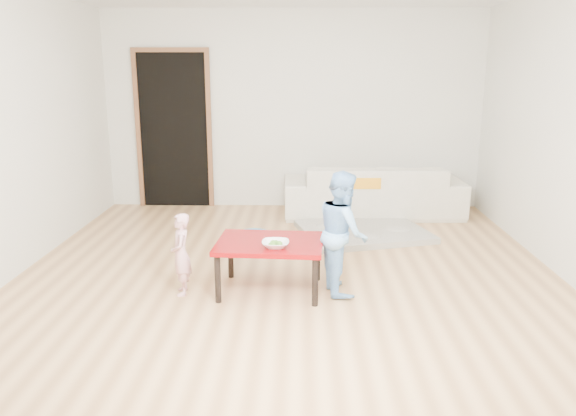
{
  "coord_description": "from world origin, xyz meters",
  "views": [
    {
      "loc": [
        0.12,
        -5.04,
        1.89
      ],
      "look_at": [
        0.0,
        -0.2,
        0.65
      ],
      "focal_mm": 35.0,
      "sensor_mm": 36.0,
      "label": 1
    }
  ],
  "objects_px": {
    "child_pink": "(181,254)",
    "child_blue": "(343,232)",
    "sofa": "(373,189)",
    "bowl": "(276,244)",
    "basin": "(253,240)",
    "red_table": "(270,266)"
  },
  "relations": [
    {
      "from": "child_pink",
      "to": "child_blue",
      "type": "xyz_separation_m",
      "value": [
        1.35,
        0.1,
        0.17
      ]
    },
    {
      "from": "child_pink",
      "to": "child_blue",
      "type": "relative_size",
      "value": 0.67
    },
    {
      "from": "sofa",
      "to": "red_table",
      "type": "relative_size",
      "value": 2.55
    },
    {
      "from": "child_pink",
      "to": "bowl",
      "type": "bearing_deg",
      "value": 73.15
    },
    {
      "from": "sofa",
      "to": "bowl",
      "type": "distance_m",
      "value": 2.97
    },
    {
      "from": "child_blue",
      "to": "sofa",
      "type": "bearing_deg",
      "value": -21.86
    },
    {
      "from": "red_table",
      "to": "bowl",
      "type": "xyz_separation_m",
      "value": [
        0.06,
        -0.16,
        0.25
      ]
    },
    {
      "from": "child_blue",
      "to": "basin",
      "type": "relative_size",
      "value": 2.45
    },
    {
      "from": "child_pink",
      "to": "basin",
      "type": "xyz_separation_m",
      "value": [
        0.49,
        1.31,
        -0.28
      ]
    },
    {
      "from": "bowl",
      "to": "child_blue",
      "type": "relative_size",
      "value": 0.21
    },
    {
      "from": "bowl",
      "to": "basin",
      "type": "bearing_deg",
      "value": 102.47
    },
    {
      "from": "sofa",
      "to": "bowl",
      "type": "xyz_separation_m",
      "value": [
        -1.13,
        -2.75,
        0.14
      ]
    },
    {
      "from": "sofa",
      "to": "child_blue",
      "type": "xyz_separation_m",
      "value": [
        -0.57,
        -2.56,
        0.19
      ]
    },
    {
      "from": "sofa",
      "to": "bowl",
      "type": "height_order",
      "value": "sofa"
    },
    {
      "from": "child_pink",
      "to": "basin",
      "type": "height_order",
      "value": "child_pink"
    },
    {
      "from": "basin",
      "to": "sofa",
      "type": "bearing_deg",
      "value": 43.51
    },
    {
      "from": "red_table",
      "to": "basin",
      "type": "bearing_deg",
      "value": 101.61
    },
    {
      "from": "bowl",
      "to": "basin",
      "type": "distance_m",
      "value": 1.48
    },
    {
      "from": "child_pink",
      "to": "basin",
      "type": "distance_m",
      "value": 1.42
    },
    {
      "from": "bowl",
      "to": "basin",
      "type": "height_order",
      "value": "bowl"
    },
    {
      "from": "sofa",
      "to": "child_blue",
      "type": "relative_size",
      "value": 2.17
    },
    {
      "from": "sofa",
      "to": "child_pink",
      "type": "xyz_separation_m",
      "value": [
        -1.92,
        -2.67,
        0.02
      ]
    }
  ]
}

